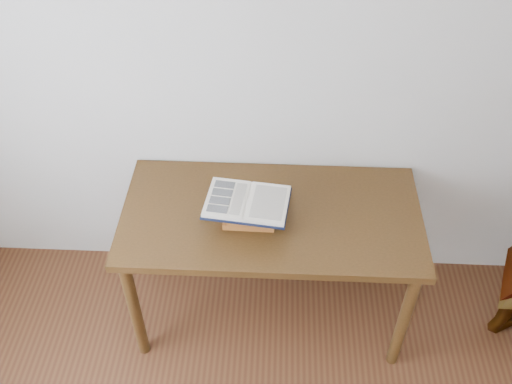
{
  "coord_description": "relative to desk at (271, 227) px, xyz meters",
  "views": [
    {
      "loc": [
        0.12,
        -0.52,
        2.73
      ],
      "look_at": [
        0.04,
        1.31,
        0.98
      ],
      "focal_mm": 40.0,
      "sensor_mm": 36.0,
      "label": 1
    }
  ],
  "objects": [
    {
      "name": "book_stack",
      "position": [
        -0.11,
        -0.05,
        0.16
      ],
      "size": [
        0.25,
        0.19,
        0.12
      ],
      "color": "#9F5B24",
      "rests_on": "desk"
    },
    {
      "name": "desk",
      "position": [
        0.0,
        0.0,
        0.0
      ],
      "size": [
        1.44,
        0.72,
        0.77
      ],
      "color": "#482B12",
      "rests_on": "ground"
    },
    {
      "name": "open_book",
      "position": [
        -0.11,
        -0.07,
        0.23
      ],
      "size": [
        0.41,
        0.31,
        0.03
      ],
      "rotation": [
        0.0,
        0.0,
        -0.12
      ],
      "color": "black",
      "rests_on": "book_stack"
    }
  ]
}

